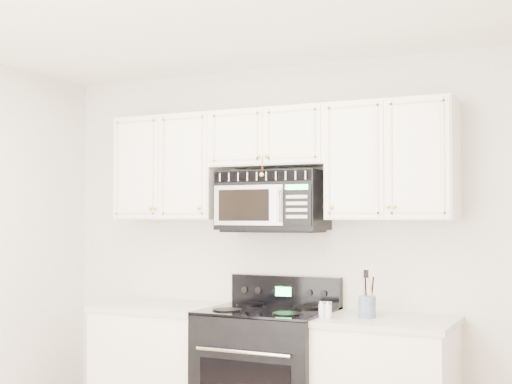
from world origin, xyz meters
The scene contains 8 objects.
room centered at (0.00, 0.00, 1.30)m, with size 3.51×3.51×2.61m.
base_cabinet_left centered at (-0.80, 1.44, 0.43)m, with size 0.86×0.65×0.92m.
range centered at (0.03, 1.41, 0.48)m, with size 0.80×0.73×1.13m.
upper_cabinets centered at (0.00, 1.58, 1.93)m, with size 2.44×0.37×0.75m.
microwave centered at (0.00, 1.56, 1.65)m, with size 0.72×0.41×0.40m.
utensil_crock centered at (0.70, 1.41, 0.99)m, with size 0.11×0.11×0.29m.
shaker_salt centered at (0.45, 1.30, 0.97)m, with size 0.04×0.04×0.10m.
shaker_pepper centered at (0.49, 1.29, 0.97)m, with size 0.04×0.04×0.10m.
Camera 1 is at (1.98, -2.85, 1.54)m, focal length 50.00 mm.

